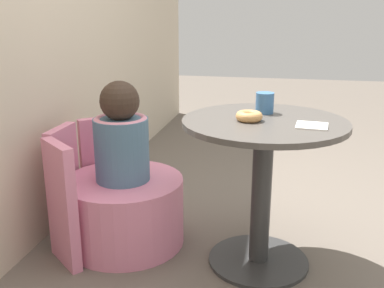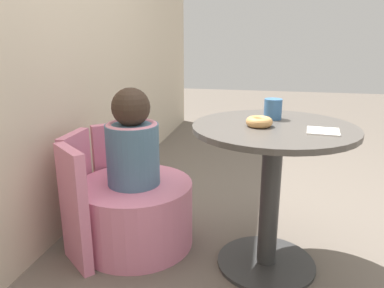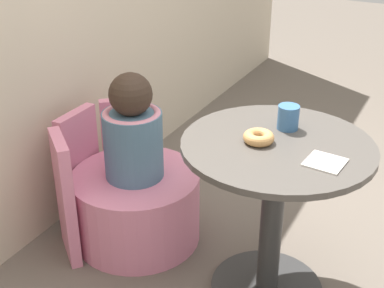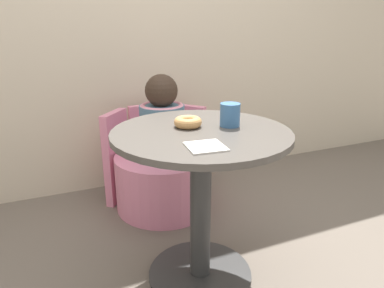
% 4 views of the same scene
% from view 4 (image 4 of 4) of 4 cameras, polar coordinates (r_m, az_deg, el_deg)
% --- Properties ---
extents(ground_plane, '(12.00, 12.00, 0.00)m').
position_cam_4_polar(ground_plane, '(1.73, 2.26, -20.13)').
color(ground_plane, '#665B51').
extents(back_wall, '(6.00, 0.06, 2.40)m').
position_cam_4_polar(back_wall, '(2.42, -9.62, 21.20)').
color(back_wall, beige).
rests_on(back_wall, ground_plane).
extents(round_table, '(0.72, 0.72, 0.70)m').
position_cam_4_polar(round_table, '(1.44, 1.47, -5.92)').
color(round_table, '#333333').
rests_on(round_table, ground_plane).
extents(tub_chair, '(0.60, 0.60, 0.35)m').
position_cam_4_polar(tub_chair, '(2.18, -4.69, -6.13)').
color(tub_chair, pink).
rests_on(tub_chair, ground_plane).
extents(booth_backrest, '(0.70, 0.25, 0.59)m').
position_cam_4_polar(booth_backrest, '(2.35, -6.69, -1.01)').
color(booth_backrest, pink).
rests_on(booth_backrest, ground_plane).
extents(child_figure, '(0.27, 0.27, 0.49)m').
position_cam_4_polar(child_figure, '(2.04, -4.99, 3.93)').
color(child_figure, slate).
rests_on(child_figure, tub_chair).
extents(donut, '(0.12, 0.12, 0.04)m').
position_cam_4_polar(donut, '(1.41, -0.69, 3.68)').
color(donut, tan).
rests_on(donut, round_table).
extents(cup, '(0.08, 0.08, 0.10)m').
position_cam_4_polar(cup, '(1.42, 6.35, 4.85)').
color(cup, '#386699').
rests_on(cup, round_table).
extents(paper_napkin, '(0.14, 0.14, 0.01)m').
position_cam_4_polar(paper_napkin, '(1.17, 2.28, -0.44)').
color(paper_napkin, silver).
rests_on(paper_napkin, round_table).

